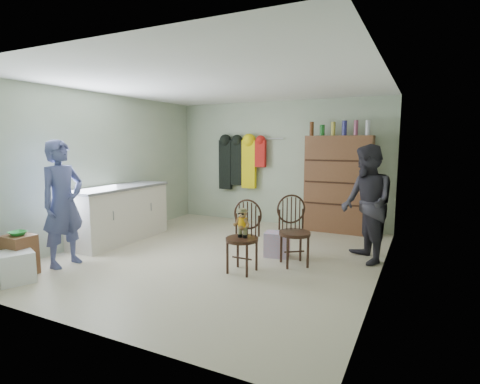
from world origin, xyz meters
The scene contains 13 objects.
ground_plane centered at (0.00, 0.00, 0.00)m, with size 5.00×5.00×0.00m, color beige.
room_walls centered at (0.00, 0.53, 1.58)m, with size 5.00×5.00×5.00m.
counter centered at (-1.95, 0.00, 0.47)m, with size 0.64×1.86×0.94m.
stool centered at (-1.88, -1.84, 0.26)m, with size 0.36×0.31×0.52m, color brown.
bowl centered at (-1.88, -1.84, 0.54)m, with size 0.20×0.20×0.05m, color green.
plastic_tub centered at (-1.69, -2.02, 0.19)m, with size 0.39×0.37×0.37m, color white.
chair_front centered at (0.62, -0.45, 0.55)m, with size 0.42×0.42×0.94m.
chair_far centered at (1.11, 0.12, 0.52)m, with size 0.60×0.60×0.96m.
striped_bag centered at (0.79, 0.34, 0.18)m, with size 0.35×0.27×0.37m, color #E57285.
person_left centered at (-1.68, -1.31, 0.86)m, with size 0.63×0.41×1.72m, color #454D7F.
person_right centered at (1.99, 0.67, 0.83)m, with size 0.81×0.63×1.66m, color #2D2B33.
dresser centered at (1.25, 2.30, 0.91)m, with size 1.20×0.39×2.07m.
coat_rack centered at (-0.83, 2.38, 1.25)m, with size 1.42×0.12×1.09m.
Camera 1 is at (2.69, -4.72, 1.69)m, focal length 28.00 mm.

